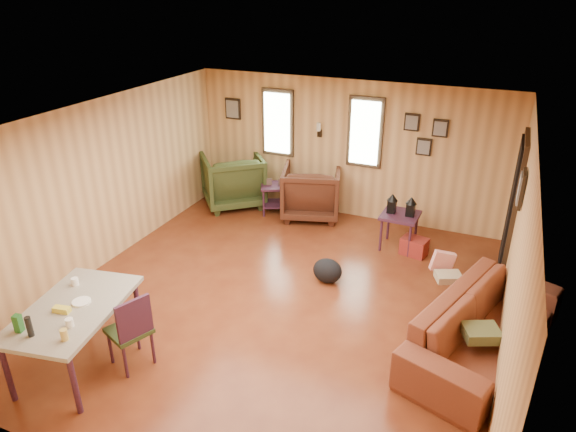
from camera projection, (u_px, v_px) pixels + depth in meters
name	position (u px, v px, depth m)	size (l,w,h in m)	color
room	(296.00, 211.00, 6.49)	(5.54, 6.04, 2.44)	brown
sofa	(486.00, 318.00, 5.66)	(2.42, 0.71, 0.95)	brown
recliner_brown	(311.00, 189.00, 9.03)	(0.99, 0.92, 1.02)	#452214
recliner_green	(233.00, 177.00, 9.49)	(1.04, 0.98, 1.07)	#35411D
end_table	(276.00, 194.00, 9.23)	(0.66, 0.64, 0.65)	#431D33
side_table	(401.00, 212.00, 7.90)	(0.58, 0.58, 0.89)	#431D33
cooler	(414.00, 246.00, 7.89)	(0.43, 0.35, 0.27)	maroon
backpack	(327.00, 271.00, 7.15)	(0.46, 0.38, 0.36)	black
sofa_pillows	(462.00, 298.00, 5.98)	(0.97, 1.56, 0.33)	#4D532E
dining_table	(72.00, 313.00, 5.39)	(1.13, 1.60, 0.96)	gray
dining_chair	(131.00, 328.00, 5.45)	(0.53, 0.53, 0.90)	#35411D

